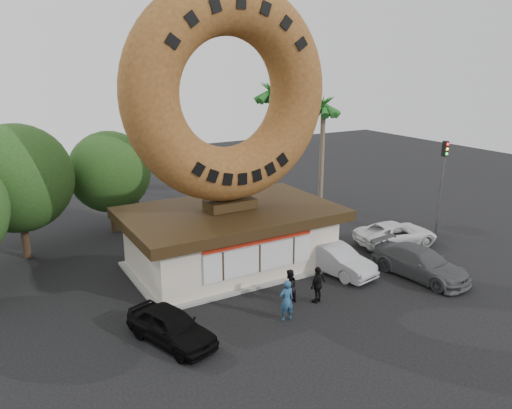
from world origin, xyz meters
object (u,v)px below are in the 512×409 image
object	(u,v)px
donut_shop	(231,236)
car_black	(171,326)
car_silver	(335,259)
person_right	(318,285)
car_white	(396,234)
person_center	(289,287)
street_lamp	(137,159)
person_left	(286,300)
traffic_signal	(442,176)
giant_donut	(228,93)
car_grey	(421,263)

from	to	relation	value
donut_shop	car_black	xyz separation A→B (m)	(-5.58, -5.62, -1.05)
car_silver	donut_shop	bearing A→B (deg)	131.14
person_right	car_white	size ratio (longest dim) A/B	0.35
person_center	car_silver	bearing A→B (deg)	178.69
person_center	car_black	world-z (taller)	person_center
street_lamp	person_left	world-z (taller)	street_lamp
person_right	car_silver	world-z (taller)	person_right
donut_shop	person_center	xyz separation A→B (m)	(0.32, -5.22, -0.93)
street_lamp	car_black	bearing A→B (deg)	-103.41
traffic_signal	person_right	world-z (taller)	traffic_signal
giant_donut	car_grey	size ratio (longest dim) A/B	2.08
car_white	person_left	bearing A→B (deg)	121.61
giant_donut	person_center	distance (m)	9.95
donut_shop	car_white	bearing A→B (deg)	-11.57
car_grey	car_white	distance (m)	4.69
car_silver	car_black	bearing A→B (deg)	-178.49
giant_donut	car_silver	bearing A→B (deg)	-38.31
street_lamp	person_center	world-z (taller)	street_lamp
street_lamp	car_black	world-z (taller)	street_lamp
person_center	car_grey	size ratio (longest dim) A/B	0.32
street_lamp	car_silver	xyz separation A→B (m)	(6.26, -13.48, -3.72)
car_white	person_center	bearing A→B (deg)	117.41
donut_shop	car_silver	xyz separation A→B (m)	(4.40, -3.46, -1.01)
giant_donut	person_right	distance (m)	10.32
car_silver	car_grey	size ratio (longest dim) A/B	0.87
donut_shop	giant_donut	distance (m)	7.53
giant_donut	car_silver	world-z (taller)	giant_donut
person_center	car_white	size ratio (longest dim) A/B	0.33
traffic_signal	car_white	xyz separation A→B (m)	(-3.78, -0.10, -3.16)
person_center	car_black	distance (m)	5.92
donut_shop	traffic_signal	xyz separation A→B (m)	(14.00, -1.99, 2.10)
car_white	car_black	bearing A→B (deg)	112.46
car_silver	car_grey	distance (m)	4.39
donut_shop	car_black	world-z (taller)	donut_shop
person_left	person_right	xyz separation A→B (m)	(2.17, 0.66, -0.04)
traffic_signal	person_center	bearing A→B (deg)	-166.73
person_center	car_black	bearing A→B (deg)	-20.71
giant_donut	car_silver	distance (m)	10.22
car_white	giant_donut	bearing A→B (deg)	88.22
street_lamp	car_grey	xyz separation A→B (m)	(9.74, -16.17, -3.72)
person_left	car_silver	size ratio (longest dim) A/B	0.40
person_right	car_grey	bearing A→B (deg)	158.32
donut_shop	person_left	world-z (taller)	donut_shop
donut_shop	traffic_signal	size ratio (longest dim) A/B	1.84
car_silver	traffic_signal	bearing A→B (deg)	-1.96
person_right	street_lamp	bearing A→B (deg)	-95.94
giant_donut	car_black	xyz separation A→B (m)	(-5.58, -5.64, -8.58)
traffic_signal	person_right	size ratio (longest dim) A/B	3.44
person_left	person_center	world-z (taller)	person_left
traffic_signal	person_left	distance (m)	15.56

